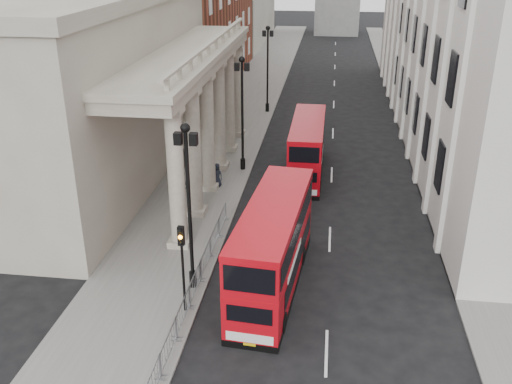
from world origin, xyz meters
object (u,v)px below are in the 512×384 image
at_px(lamp_post_south, 189,197).
at_px(bus_near, 273,245).
at_px(lamp_post_mid, 242,106).
at_px(pedestrian_a, 190,184).
at_px(pedestrian_b, 184,161).
at_px(lamp_post_north, 268,63).
at_px(pedestrian_c, 217,175).
at_px(traffic_light, 182,253).
at_px(bus_far, 307,147).

bearing_deg(lamp_post_south, bus_near, 10.87).
relative_size(lamp_post_mid, pedestrian_a, 4.65).
height_order(bus_near, pedestrian_b, bus_near).
height_order(lamp_post_south, pedestrian_b, lamp_post_south).
bearing_deg(lamp_post_south, pedestrian_a, 104.33).
xyz_separation_m(lamp_post_north, pedestrian_c, (-1.26, -19.57, -3.94)).
height_order(bus_near, pedestrian_a, bus_near).
distance_m(lamp_post_south, pedestrian_b, 15.50).
distance_m(traffic_light, pedestrian_b, 17.12).
bearing_deg(traffic_light, lamp_post_south, 92.84).
height_order(lamp_post_north, bus_near, lamp_post_north).
distance_m(lamp_post_north, bus_near, 31.61).
height_order(traffic_light, pedestrian_b, traffic_light).
height_order(lamp_post_mid, bus_far, lamp_post_mid).
height_order(pedestrian_b, pedestrian_c, pedestrian_b).
bearing_deg(pedestrian_a, bus_far, 15.97).
bearing_deg(lamp_post_mid, lamp_post_north, 90.00).
distance_m(traffic_light, bus_far, 18.50).
xyz_separation_m(lamp_post_south, pedestrian_c, (-1.26, 12.43, -3.94)).
height_order(lamp_post_north, traffic_light, lamp_post_north).
relative_size(lamp_post_south, bus_far, 0.89).
distance_m(bus_near, pedestrian_c, 12.83).
relative_size(traffic_light, pedestrian_b, 2.24).
distance_m(pedestrian_a, pedestrian_b, 4.10).
height_order(lamp_post_mid, traffic_light, lamp_post_mid).
xyz_separation_m(lamp_post_mid, pedestrian_c, (-1.26, -3.57, -3.94)).
distance_m(lamp_post_north, pedestrian_a, 21.93).
height_order(traffic_light, bus_near, traffic_light).
relative_size(lamp_post_mid, bus_near, 0.81).
bearing_deg(lamp_post_mid, bus_far, -1.73).
xyz_separation_m(lamp_post_south, bus_far, (4.74, 15.86, -2.80)).
bearing_deg(bus_near, traffic_light, -138.73).
xyz_separation_m(bus_near, pedestrian_b, (-7.91, 13.72, -1.21)).
bearing_deg(pedestrian_b, lamp_post_mid, -174.91).
height_order(lamp_post_north, pedestrian_c, lamp_post_north).
bearing_deg(lamp_post_north, pedestrian_b, -103.05).
relative_size(traffic_light, bus_near, 0.42).
height_order(bus_far, pedestrian_b, bus_far).
relative_size(pedestrian_a, pedestrian_b, 0.93).
relative_size(traffic_light, bus_far, 0.46).
height_order(lamp_post_south, lamp_post_mid, same).
height_order(lamp_post_mid, pedestrian_b, lamp_post_mid).
height_order(traffic_light, pedestrian_a, traffic_light).
height_order(bus_far, pedestrian_c, bus_far).
xyz_separation_m(pedestrian_b, pedestrian_c, (2.80, -2.02, -0.11)).
bearing_deg(traffic_light, lamp_post_mid, 90.32).
bearing_deg(lamp_post_mid, pedestrian_a, -116.56).
relative_size(bus_far, pedestrian_a, 5.24).
xyz_separation_m(bus_far, pedestrian_a, (-7.45, -5.27, -1.10)).
bearing_deg(pedestrian_b, traffic_light, 88.51).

